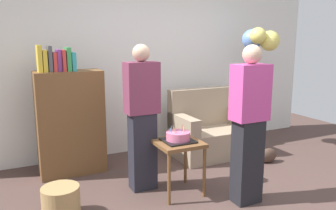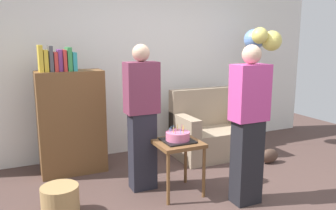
# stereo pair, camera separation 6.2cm
# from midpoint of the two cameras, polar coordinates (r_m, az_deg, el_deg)

# --- Properties ---
(ground_plane) EXTENTS (8.00, 8.00, 0.00)m
(ground_plane) POSITION_cam_midpoint_polar(r_m,az_deg,el_deg) (3.71, 7.95, -16.10)
(ground_plane) COLOR #4C3833
(wall_back) EXTENTS (6.00, 0.10, 2.70)m
(wall_back) POSITION_cam_midpoint_polar(r_m,az_deg,el_deg) (5.13, -4.48, 7.31)
(wall_back) COLOR silver
(wall_back) RESTS_ON ground_plane
(couch) EXTENTS (1.10, 0.70, 0.96)m
(couch) POSITION_cam_midpoint_polar(r_m,az_deg,el_deg) (5.04, 6.65, -4.49)
(couch) COLOR gray
(couch) RESTS_ON ground_plane
(bookshelf) EXTENTS (0.80, 0.36, 1.61)m
(bookshelf) POSITION_cam_midpoint_polar(r_m,az_deg,el_deg) (4.41, -16.47, -2.35)
(bookshelf) COLOR brown
(bookshelf) RESTS_ON ground_plane
(side_table) EXTENTS (0.48, 0.48, 0.59)m
(side_table) POSITION_cam_midpoint_polar(r_m,az_deg,el_deg) (3.73, 1.21, -7.42)
(side_table) COLOR brown
(side_table) RESTS_ON ground_plane
(birthday_cake) EXTENTS (0.32, 0.32, 0.17)m
(birthday_cake) POSITION_cam_midpoint_polar(r_m,az_deg,el_deg) (3.68, 1.21, -5.35)
(birthday_cake) COLOR black
(birthday_cake) RESTS_ON side_table
(person_blowing_candles) EXTENTS (0.36, 0.22, 1.63)m
(person_blowing_candles) POSITION_cam_midpoint_polar(r_m,az_deg,el_deg) (3.77, -4.84, -2.05)
(person_blowing_candles) COLOR #23232D
(person_blowing_candles) RESTS_ON ground_plane
(person_holding_cake) EXTENTS (0.36, 0.22, 1.63)m
(person_holding_cake) POSITION_cam_midpoint_polar(r_m,az_deg,el_deg) (3.53, 12.88, -3.22)
(person_holding_cake) COLOR black
(person_holding_cake) RESTS_ON ground_plane
(wicker_basket) EXTENTS (0.36, 0.36, 0.30)m
(wicker_basket) POSITION_cam_midpoint_polar(r_m,az_deg,el_deg) (3.55, -17.97, -15.16)
(wicker_basket) COLOR #A88451
(wicker_basket) RESTS_ON ground_plane
(handbag) EXTENTS (0.28, 0.14, 0.20)m
(handbag) POSITION_cam_midpoint_polar(r_m,az_deg,el_deg) (4.93, 16.06, -8.11)
(handbag) COLOR #473328
(handbag) RESTS_ON ground_plane
(balloon_bunch) EXTENTS (0.49, 0.48, 1.85)m
(balloon_bunch) POSITION_cam_midpoint_polar(r_m,az_deg,el_deg) (5.34, 14.83, 10.60)
(balloon_bunch) COLOR silver
(balloon_bunch) RESTS_ON ground_plane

